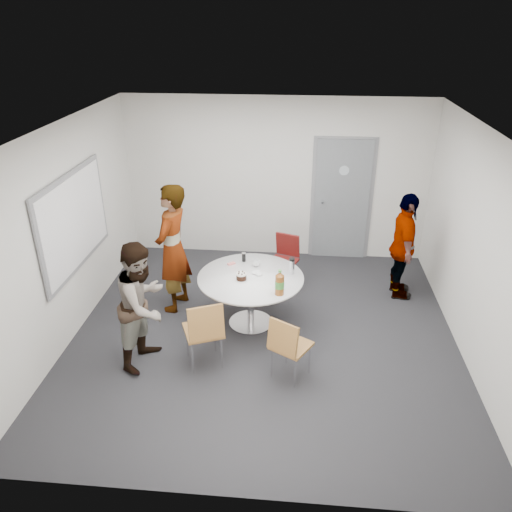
# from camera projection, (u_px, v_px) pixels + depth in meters

# --- Properties ---
(floor) EXTENTS (5.00, 5.00, 0.00)m
(floor) POSITION_uv_depth(u_px,v_px,m) (264.00, 334.00, 6.64)
(floor) COLOR black
(floor) RESTS_ON ground
(ceiling) EXTENTS (5.00, 5.00, 0.00)m
(ceiling) POSITION_uv_depth(u_px,v_px,m) (266.00, 130.00, 5.44)
(ceiling) COLOR silver
(ceiling) RESTS_ON wall_back
(wall_back) EXTENTS (5.00, 0.00, 5.00)m
(wall_back) POSITION_uv_depth(u_px,v_px,m) (276.00, 179.00, 8.28)
(wall_back) COLOR silver
(wall_back) RESTS_ON floor
(wall_left) EXTENTS (0.00, 5.00, 5.00)m
(wall_left) POSITION_uv_depth(u_px,v_px,m) (66.00, 234.00, 6.25)
(wall_left) COLOR silver
(wall_left) RESTS_ON floor
(wall_right) EXTENTS (0.00, 5.00, 5.00)m
(wall_right) POSITION_uv_depth(u_px,v_px,m) (477.00, 250.00, 5.84)
(wall_right) COLOR silver
(wall_right) RESTS_ON floor
(wall_front) EXTENTS (5.00, 0.00, 5.00)m
(wall_front) POSITION_uv_depth(u_px,v_px,m) (240.00, 378.00, 3.81)
(wall_front) COLOR silver
(wall_front) RESTS_ON floor
(door) EXTENTS (1.02, 0.17, 2.12)m
(door) POSITION_uv_depth(u_px,v_px,m) (341.00, 200.00, 8.31)
(door) COLOR slate
(door) RESTS_ON wall_back
(whiteboard) EXTENTS (0.04, 1.90, 1.25)m
(whiteboard) POSITION_uv_depth(u_px,v_px,m) (75.00, 221.00, 6.38)
(whiteboard) COLOR gray
(whiteboard) RESTS_ON wall_left
(table) EXTENTS (1.40, 1.40, 1.06)m
(table) POSITION_uv_depth(u_px,v_px,m) (253.00, 284.00, 6.57)
(table) COLOR white
(table) RESTS_ON floor
(chair_near_left) EXTENTS (0.57, 0.60, 0.91)m
(chair_near_left) POSITION_uv_depth(u_px,v_px,m) (205.00, 328.00, 5.79)
(chair_near_left) COLOR olive
(chair_near_left) RESTS_ON floor
(chair_near_right) EXTENTS (0.55, 0.56, 0.83)m
(chair_near_right) POSITION_uv_depth(u_px,v_px,m) (288.00, 343.00, 5.62)
(chair_near_right) COLOR olive
(chair_near_right) RESTS_ON floor
(chair_far) EXTENTS (0.51, 0.53, 0.82)m
(chair_far) POSITION_uv_depth(u_px,v_px,m) (285.00, 255.00, 7.64)
(chair_far) COLOR #5E1512
(chair_far) RESTS_ON floor
(person_main) EXTENTS (0.56, 0.74, 1.85)m
(person_main) POSITION_uv_depth(u_px,v_px,m) (173.00, 249.00, 6.87)
(person_main) COLOR #A5C6EA
(person_main) RESTS_ON floor
(person_left) EXTENTS (0.78, 0.90, 1.58)m
(person_left) POSITION_uv_depth(u_px,v_px,m) (143.00, 304.00, 5.82)
(person_left) COLOR white
(person_left) RESTS_ON floor
(person_right) EXTENTS (0.41, 0.95, 1.61)m
(person_right) POSITION_uv_depth(u_px,v_px,m) (403.00, 247.00, 7.21)
(person_right) COLOR black
(person_right) RESTS_ON floor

